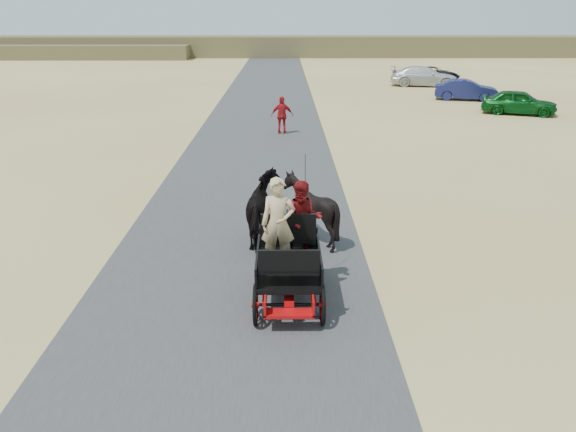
{
  "coord_description": "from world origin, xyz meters",
  "views": [
    {
      "loc": [
        1.09,
        -10.23,
        5.47
      ],
      "look_at": [
        1.18,
        1.35,
        1.2
      ],
      "focal_mm": 35.0,
      "sensor_mm": 36.0,
      "label": 1
    }
  ],
  "objects_px": {
    "carriage": "(289,283)",
    "car_d": "(433,74)",
    "car_a": "(519,102)",
    "car_b": "(466,90)",
    "horse_left": "(265,210)",
    "pedestrian": "(282,115)",
    "car_c": "(424,76)",
    "horse_right": "(310,210)"
  },
  "relations": [
    {
      "from": "horse_left",
      "to": "pedestrian",
      "type": "height_order",
      "value": "pedestrian"
    },
    {
      "from": "pedestrian",
      "to": "car_b",
      "type": "xyz_separation_m",
      "value": [
        11.76,
        10.3,
        -0.22
      ]
    },
    {
      "from": "carriage",
      "to": "pedestrian",
      "type": "xyz_separation_m",
      "value": [
        -0.16,
        16.04,
        0.5
      ]
    },
    {
      "from": "car_a",
      "to": "car_b",
      "type": "xyz_separation_m",
      "value": [
        -1.32,
        5.22,
        -0.03
      ]
    },
    {
      "from": "pedestrian",
      "to": "car_c",
      "type": "xyz_separation_m",
      "value": [
        10.7,
        17.31,
        -0.13
      ]
    },
    {
      "from": "horse_left",
      "to": "horse_right",
      "type": "distance_m",
      "value": 1.1
    },
    {
      "from": "horse_left",
      "to": "car_a",
      "type": "relative_size",
      "value": 0.51
    },
    {
      "from": "car_c",
      "to": "carriage",
      "type": "bearing_deg",
      "value": 173.59
    },
    {
      "from": "carriage",
      "to": "horse_left",
      "type": "bearing_deg",
      "value": 100.39
    },
    {
      "from": "car_a",
      "to": "car_b",
      "type": "distance_m",
      "value": 5.38
    },
    {
      "from": "pedestrian",
      "to": "car_c",
      "type": "bearing_deg",
      "value": -120.19
    },
    {
      "from": "car_a",
      "to": "car_c",
      "type": "bearing_deg",
      "value": 31.59
    },
    {
      "from": "car_c",
      "to": "horse_right",
      "type": "bearing_deg",
      "value": 172.91
    },
    {
      "from": "car_c",
      "to": "car_d",
      "type": "bearing_deg",
      "value": -15.29
    },
    {
      "from": "carriage",
      "to": "car_a",
      "type": "bearing_deg",
      "value": 58.55
    },
    {
      "from": "carriage",
      "to": "pedestrian",
      "type": "bearing_deg",
      "value": 90.57
    },
    {
      "from": "pedestrian",
      "to": "car_c",
      "type": "relative_size",
      "value": 0.34
    },
    {
      "from": "pedestrian",
      "to": "car_a",
      "type": "height_order",
      "value": "pedestrian"
    },
    {
      "from": "car_c",
      "to": "car_d",
      "type": "xyz_separation_m",
      "value": [
        1.44,
        2.91,
        -0.14
      ]
    },
    {
      "from": "pedestrian",
      "to": "car_a",
      "type": "relative_size",
      "value": 0.44
    },
    {
      "from": "carriage",
      "to": "car_c",
      "type": "xyz_separation_m",
      "value": [
        10.54,
        33.36,
        0.37
      ]
    },
    {
      "from": "horse_right",
      "to": "car_b",
      "type": "height_order",
      "value": "horse_right"
    },
    {
      "from": "pedestrian",
      "to": "car_b",
      "type": "relative_size",
      "value": 0.44
    },
    {
      "from": "horse_left",
      "to": "pedestrian",
      "type": "distance_m",
      "value": 13.05
    },
    {
      "from": "car_b",
      "to": "car_c",
      "type": "relative_size",
      "value": 0.78
    },
    {
      "from": "horse_left",
      "to": "car_a",
      "type": "xyz_separation_m",
      "value": [
        13.47,
        18.12,
        -0.18
      ]
    },
    {
      "from": "car_a",
      "to": "car_c",
      "type": "relative_size",
      "value": 0.78
    },
    {
      "from": "carriage",
      "to": "horse_left",
      "type": "xyz_separation_m",
      "value": [
        -0.55,
        3.0,
        0.49
      ]
    },
    {
      "from": "pedestrian",
      "to": "car_c",
      "type": "height_order",
      "value": "pedestrian"
    },
    {
      "from": "horse_left",
      "to": "car_d",
      "type": "height_order",
      "value": "horse_left"
    },
    {
      "from": "pedestrian",
      "to": "car_d",
      "type": "bearing_deg",
      "value": -119.46
    },
    {
      "from": "horse_left",
      "to": "car_a",
      "type": "distance_m",
      "value": 22.58
    },
    {
      "from": "pedestrian",
      "to": "car_a",
      "type": "bearing_deg",
      "value": -157.24
    },
    {
      "from": "pedestrian",
      "to": "car_d",
      "type": "xyz_separation_m",
      "value": [
        12.15,
        20.22,
        -0.28
      ]
    },
    {
      "from": "car_d",
      "to": "carriage",
      "type": "bearing_deg",
      "value": 156.22
    },
    {
      "from": "carriage",
      "to": "car_d",
      "type": "distance_m",
      "value": 38.19
    },
    {
      "from": "horse_left",
      "to": "car_c",
      "type": "height_order",
      "value": "horse_left"
    },
    {
      "from": "car_b",
      "to": "car_d",
      "type": "distance_m",
      "value": 9.93
    },
    {
      "from": "pedestrian",
      "to": "car_a",
      "type": "xyz_separation_m",
      "value": [
        13.08,
        5.08,
        -0.19
      ]
    },
    {
      "from": "horse_right",
      "to": "pedestrian",
      "type": "height_order",
      "value": "pedestrian"
    },
    {
      "from": "horse_right",
      "to": "car_d",
      "type": "distance_m",
      "value": 35.18
    },
    {
      "from": "carriage",
      "to": "car_d",
      "type": "relative_size",
      "value": 0.57
    }
  ]
}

